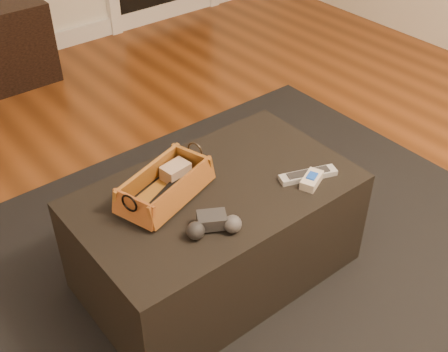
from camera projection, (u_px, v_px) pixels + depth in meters
floor at (291, 334)px, 2.02m from camera, size 5.00×5.50×0.01m
baseboard at (1, 56)px, 3.67m from camera, size 5.00×0.04×0.12m
area_rug at (225, 279)px, 2.21m from camera, size 2.60×2.00×0.01m
ottoman at (217, 232)px, 2.11m from camera, size 1.00×0.60×0.42m
tv_remote at (165, 195)px, 1.91m from camera, size 0.19×0.11×0.02m
cloth_bundle at (176, 171)px, 2.00m from camera, size 0.11×0.08×0.05m
wicker_basket at (165, 187)px, 1.92m from camera, size 0.39×0.28×0.12m
game_controller at (213, 224)px, 1.79m from camera, size 0.19×0.15×0.06m
silver_remote at (308, 175)px, 2.02m from camera, size 0.22×0.12×0.02m
cream_gadget at (312, 180)px, 1.99m from camera, size 0.12×0.09×0.04m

